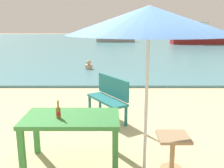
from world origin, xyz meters
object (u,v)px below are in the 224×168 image
(side_table_wood, at_px, (173,148))
(bench_teal_center, at_px, (110,95))
(picnic_table_green, at_px, (72,123))
(swimmer_person, at_px, (90,66))
(beer_bottle_amber, at_px, (59,112))
(boat_barge, at_px, (116,37))
(patio_umbrella, at_px, (150,20))
(boat_sailboat, at_px, (202,36))

(side_table_wood, height_order, bench_teal_center, bench_teal_center)
(picnic_table_green, distance_m, swimmer_person, 8.07)
(beer_bottle_amber, bearing_deg, bench_teal_center, 70.26)
(beer_bottle_amber, relative_size, boat_barge, 0.06)
(patio_umbrella, relative_size, swimmer_person, 5.61)
(bench_teal_center, bearing_deg, beer_bottle_amber, -109.74)
(side_table_wood, xyz_separation_m, boat_sailboat, (8.55, 24.00, 0.55))
(beer_bottle_amber, distance_m, bench_teal_center, 2.11)
(patio_umbrella, height_order, side_table_wood, patio_umbrella)
(side_table_wood, relative_size, swimmer_person, 1.32)
(side_table_wood, relative_size, boat_sailboat, 0.09)
(patio_umbrella, bearing_deg, boat_barge, 90.22)
(picnic_table_green, height_order, side_table_wood, picnic_table_green)
(picnic_table_green, distance_m, side_table_wood, 1.50)
(bench_teal_center, bearing_deg, boat_sailboat, 66.60)
(beer_bottle_amber, relative_size, swimmer_person, 0.65)
(bench_teal_center, relative_size, swimmer_person, 2.95)
(picnic_table_green, height_order, swimmer_person, picnic_table_green)
(beer_bottle_amber, bearing_deg, side_table_wood, -4.09)
(swimmer_person, distance_m, boat_barge, 19.44)
(swimmer_person, relative_size, boat_sailboat, 0.06)
(side_table_wood, relative_size, boat_barge, 0.12)
(boat_barge, bearing_deg, boat_sailboat, -21.72)
(bench_teal_center, height_order, swimmer_person, bench_teal_center)
(picnic_table_green, height_order, patio_umbrella, patio_umbrella)
(boat_sailboat, bearing_deg, side_table_wood, -109.62)
(picnic_table_green, relative_size, bench_teal_center, 1.16)
(patio_umbrella, distance_m, bench_teal_center, 2.72)
(boat_barge, bearing_deg, side_table_wood, -88.94)
(picnic_table_green, xyz_separation_m, side_table_wood, (1.46, -0.19, -0.30))
(boat_barge, bearing_deg, swimmer_person, -94.21)
(picnic_table_green, distance_m, boat_sailboat, 25.83)
(patio_umbrella, bearing_deg, picnic_table_green, 166.62)
(swimmer_person, xyz_separation_m, boat_barge, (1.43, 19.38, 0.43))
(beer_bottle_amber, distance_m, boat_sailboat, 25.96)
(beer_bottle_amber, distance_m, swimmer_person, 8.14)
(picnic_table_green, xyz_separation_m, boat_barge, (0.95, 27.42, 0.02))
(swimmer_person, bearing_deg, patio_umbrella, -79.54)
(boat_barge, bearing_deg, bench_teal_center, -90.94)
(side_table_wood, xyz_separation_m, swimmer_person, (-1.94, 8.23, -0.11))
(bench_teal_center, bearing_deg, picnic_table_green, -105.71)
(patio_umbrella, relative_size, bench_teal_center, 1.90)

